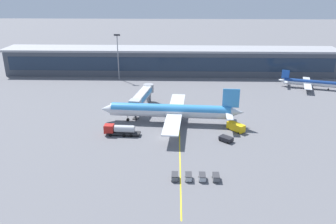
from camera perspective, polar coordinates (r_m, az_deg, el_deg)
The scene contains 14 objects.
ground_plane at distance 102.15m, azimuth -0.55°, elevation -4.26°, with size 700.00×700.00×0.00m, color slate.
apron_lead_in_line at distance 103.90m, azimuth 1.92°, elevation -3.82°, with size 0.30×80.00×0.01m, color yellow.
terminal_building at distance 173.02m, azimuth 0.36°, elevation 8.50°, with size 164.01×16.49×12.78m.
main_airliner at distance 111.12m, azimuth 0.54°, elevation 0.20°, with size 46.93×37.30×12.13m.
jet_bridge at distance 123.38m, azimuth -4.21°, elevation 2.75°, with size 6.92×22.03×6.87m.
fuel_tanker at distance 104.05m, azimuth -8.02°, elevation -2.94°, with size 10.91×3.09×3.25m.
pushback_tug at distance 100.93m, azimuth 9.59°, elevation -4.37°, with size 4.38×4.22×1.40m.
lavatory_truck at distance 108.00m, azimuth 11.27°, elevation -2.43°, with size 5.50×5.91×2.50m.
baggage_cart_0 at distance 81.40m, azimuth 1.14°, elevation -10.67°, with size 1.63×2.66×1.48m.
baggage_cart_1 at distance 81.44m, azimuth 3.43°, elevation -10.69°, with size 1.63×2.66×1.48m.
baggage_cart_2 at distance 81.60m, azimuth 5.72°, elevation -10.70°, with size 1.63×2.66×1.48m.
baggage_cart_3 at distance 81.89m, azimuth 7.99°, elevation -10.69°, with size 1.63×2.66×1.48m.
commuter_jet_far at distance 160.86m, azimuth 22.42°, elevation 4.53°, with size 25.59×20.51×7.32m.
apron_light_mast_0 at distance 162.42m, azimuth -8.34°, elevation 9.68°, with size 2.80×0.50×21.17m.
Camera 1 is at (3.67, -92.46, 43.28)m, focal length 36.67 mm.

